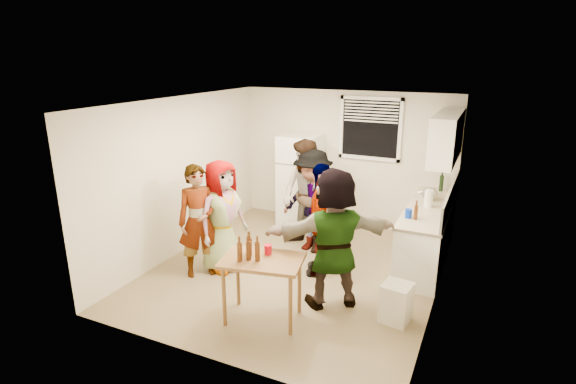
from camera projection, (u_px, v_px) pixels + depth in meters
The scene contains 23 objects.
room at pixel (296, 270), 6.74m from camera, with size 4.00×4.50×2.50m, color beige, non-canonical shape.
window at pixel (370, 129), 7.93m from camera, with size 1.12×0.10×1.06m, color white, non-canonical shape.
refrigerator at pixel (300, 180), 8.42m from camera, with size 0.70×0.70×1.70m, color white.
counter_lower at pixel (427, 236), 6.93m from camera, with size 0.60×2.20×0.86m, color white.
countertop at pixel (429, 208), 6.80m from camera, with size 0.64×2.22×0.04m, color beige.
backsplash at pixel (450, 198), 6.62m from camera, with size 0.03×2.20×0.36m, color beige.
upper_cabinets at pixel (447, 137), 6.60m from camera, with size 0.34×1.60×0.70m, color white.
kettle at pixel (429, 200), 7.11m from camera, with size 0.27×0.22×0.22m, color silver, non-canonical shape.
paper_towel at pixel (428, 207), 6.78m from camera, with size 0.12×0.12×0.27m, color white.
wine_bottle at pixel (441, 191), 7.58m from camera, with size 0.07×0.07×0.27m, color black.
beer_bottle_counter at pixel (415, 219), 6.27m from camera, with size 0.05×0.05×0.21m, color #47230C.
blue_cup at pixel (408, 218), 6.34m from camera, with size 0.10×0.10×0.13m, color #062FBC.
picture_frame at pixel (447, 198), 6.96m from camera, with size 0.02×0.17×0.14m, color #D6CE49.
trash_bin at pixel (396, 302), 5.41m from camera, with size 0.33×0.33×0.49m, color beige.
serving_table at pixel (263, 318), 5.52m from camera, with size 0.95×0.63×0.80m, color brown, non-canonical shape.
beer_bottle_table at pixel (249, 253), 5.44m from camera, with size 0.05×0.05×0.21m, color #47230C.
red_cup at pixel (268, 254), 5.41m from camera, with size 0.09×0.09×0.12m, color red.
guest_grey at pixel (224, 268), 6.82m from camera, with size 0.82×1.68×0.53m, color gray.
guest_stripe at pixel (202, 273), 6.66m from camera, with size 0.60×1.65×0.40m, color #141933.
guest_back_left at pixel (305, 248), 7.51m from camera, with size 0.89×1.83×0.69m, color brown.
guest_back_right at pixel (312, 250), 7.46m from camera, with size 1.10×1.70×0.63m, color #46454A.
guest_black at pixel (320, 272), 6.70m from camera, with size 0.98×1.67×0.41m, color black.
guest_orange at pixel (332, 303), 5.87m from camera, with size 1.69×1.83×0.54m, color #CA7F3E.
Camera 1 is at (2.46, -5.58, 3.11)m, focal length 28.00 mm.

